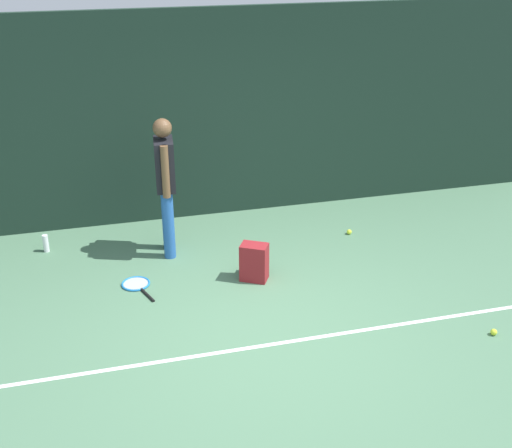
{
  "coord_description": "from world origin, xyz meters",
  "views": [
    {
      "loc": [
        -1.5,
        -5.31,
        3.76
      ],
      "look_at": [
        0.0,
        0.4,
        1.0
      ],
      "focal_mm": 46.11,
      "sensor_mm": 36.0,
      "label": 1
    }
  ],
  "objects_px": {
    "tennis_racket": "(137,285)",
    "backpack": "(255,262)",
    "tennis_ball_near_player": "(494,332)",
    "tennis_player": "(165,179)",
    "water_bottle": "(46,243)",
    "tennis_ball_by_fence": "(349,232)"
  },
  "relations": [
    {
      "from": "water_bottle",
      "to": "tennis_ball_by_fence",
      "type": "bearing_deg",
      "value": -7.41
    },
    {
      "from": "tennis_player",
      "to": "water_bottle",
      "type": "bearing_deg",
      "value": -100.26
    },
    {
      "from": "tennis_racket",
      "to": "backpack",
      "type": "distance_m",
      "value": 1.35
    },
    {
      "from": "backpack",
      "to": "tennis_racket",
      "type": "bearing_deg",
      "value": 22.34
    },
    {
      "from": "tennis_ball_near_player",
      "to": "tennis_player",
      "type": "bearing_deg",
      "value": 137.89
    },
    {
      "from": "backpack",
      "to": "tennis_ball_by_fence",
      "type": "distance_m",
      "value": 1.7
    },
    {
      "from": "backpack",
      "to": "tennis_ball_by_fence",
      "type": "bearing_deg",
      "value": -121.42
    },
    {
      "from": "backpack",
      "to": "water_bottle",
      "type": "relative_size",
      "value": 1.98
    },
    {
      "from": "tennis_racket",
      "to": "water_bottle",
      "type": "bearing_deg",
      "value": 21.71
    },
    {
      "from": "tennis_player",
      "to": "tennis_ball_by_fence",
      "type": "distance_m",
      "value": 2.52
    },
    {
      "from": "tennis_player",
      "to": "water_bottle",
      "type": "height_order",
      "value": "tennis_player"
    },
    {
      "from": "tennis_ball_near_player",
      "to": "water_bottle",
      "type": "bearing_deg",
      "value": 145.37
    },
    {
      "from": "tennis_racket",
      "to": "backpack",
      "type": "xyz_separation_m",
      "value": [
        1.32,
        -0.18,
        0.2
      ]
    },
    {
      "from": "tennis_ball_by_fence",
      "to": "water_bottle",
      "type": "xyz_separation_m",
      "value": [
        -3.81,
        0.5,
        0.08
      ]
    },
    {
      "from": "tennis_ball_by_fence",
      "to": "water_bottle",
      "type": "bearing_deg",
      "value": 172.59
    },
    {
      "from": "backpack",
      "to": "tennis_player",
      "type": "bearing_deg",
      "value": -16.57
    },
    {
      "from": "tennis_player",
      "to": "tennis_racket",
      "type": "xyz_separation_m",
      "value": [
        -0.47,
        -0.72,
        -0.95
      ]
    },
    {
      "from": "tennis_ball_near_player",
      "to": "water_bottle",
      "type": "distance_m",
      "value": 5.27
    },
    {
      "from": "backpack",
      "to": "water_bottle",
      "type": "bearing_deg",
      "value": 0.67
    },
    {
      "from": "backpack",
      "to": "water_bottle",
      "type": "height_order",
      "value": "backpack"
    },
    {
      "from": "tennis_racket",
      "to": "backpack",
      "type": "relative_size",
      "value": 1.45
    },
    {
      "from": "water_bottle",
      "to": "backpack",
      "type": "bearing_deg",
      "value": -29.34
    }
  ]
}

